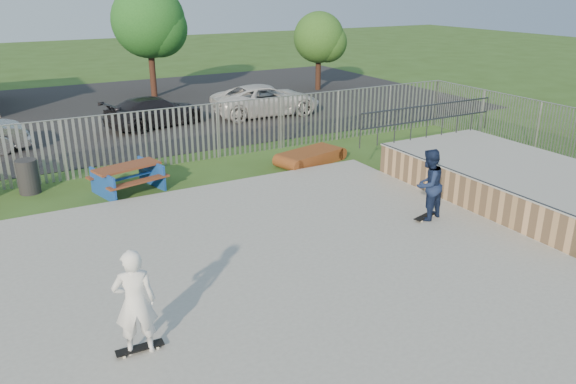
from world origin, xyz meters
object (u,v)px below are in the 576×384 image
picnic_table (128,178)px  skater_white (135,302)px  car_dark (155,112)px  car_white (266,100)px  funbox (310,157)px  tree_mid (148,21)px  skater_navy (428,185)px  tree_right (319,38)px  trash_bin_grey (28,177)px

picnic_table → skater_white: 8.53m
car_dark → car_white: (5.34, -0.32, 0.07)m
funbox → car_dark: bearing=97.7°
picnic_table → tree_mid: 16.01m
skater_navy → skater_white: same height
funbox → skater_navy: skater_navy is taller
tree_mid → tree_right: tree_mid is taller
tree_right → skater_navy: tree_right is taller
car_dark → car_white: bearing=-107.5°
picnic_table → car_dark: size_ratio=0.51×
car_dark → car_white: car_white is taller
skater_navy → car_dark: bearing=-93.0°
trash_bin_grey → tree_right: tree_right is taller
trash_bin_grey → skater_navy: (8.90, -7.58, 0.57)m
funbox → tree_right: (7.95, 12.36, 2.82)m
tree_right → skater_navy: (-8.07, -18.43, -1.94)m
trash_bin_grey → skater_white: 9.67m
car_dark → tree_right: size_ratio=1.00×
car_dark → tree_mid: tree_mid is taller
picnic_table → tree_right: size_ratio=0.51×
tree_mid → skater_navy: tree_mid is taller
skater_white → tree_right: bearing=-116.1°
car_white → funbox: bearing=168.8°
tree_right → trash_bin_grey: bearing=-147.4°
skater_white → trash_bin_grey: bearing=-73.1°
trash_bin_grey → tree_mid: bearing=60.0°
picnic_table → tree_right: tree_right is taller
car_white → tree_right: (5.83, 4.71, 2.29)m
car_dark → tree_mid: size_ratio=0.74×
picnic_table → skater_navy: size_ratio=1.22×
car_dark → skater_white: size_ratio=2.39×
car_white → tree_mid: size_ratio=0.86×
tree_mid → skater_navy: size_ratio=3.21×
tree_mid → trash_bin_grey: bearing=-120.0°
car_dark → skater_white: (-5.01, -16.09, 0.42)m
trash_bin_grey → skater_white: size_ratio=0.55×
picnic_table → funbox: picnic_table is taller
car_white → car_dark: bearing=90.8°
picnic_table → trash_bin_grey: size_ratio=2.21×
tree_mid → skater_white: 24.24m
tree_mid → tree_right: bearing=-15.5°
picnic_table → car_white: bearing=26.6°
picnic_table → skater_white: bearing=-117.5°
car_dark → car_white: 5.35m
skater_navy → trash_bin_grey: bearing=-55.8°
picnic_table → car_white: car_white is taller
funbox → tree_right: bearing=42.9°
picnic_table → trash_bin_grey: bearing=138.6°
car_white → tree_mid: tree_mid is taller
picnic_table → car_dark: car_dark is taller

